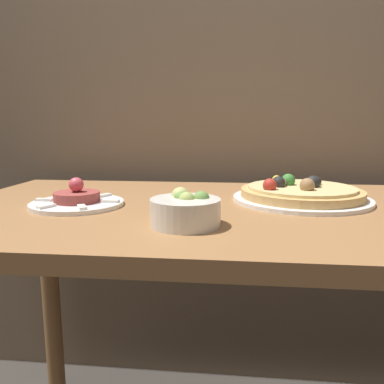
{
  "coord_description": "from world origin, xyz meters",
  "views": [
    {
      "loc": [
        -0.0,
        -0.5,
        0.97
      ],
      "look_at": [
        -0.09,
        0.32,
        0.82
      ],
      "focal_mm": 35.0,
      "sensor_mm": 36.0,
      "label": 1
    }
  ],
  "objects": [
    {
      "name": "back_wall",
      "position": [
        0.0,
        0.86,
        1.3
      ],
      "size": [
        8.0,
        0.05,
        2.6
      ],
      "color": "#84705B",
      "rests_on": "ground_plane"
    },
    {
      "name": "dining_table",
      "position": [
        0.0,
        0.37,
        0.67
      ],
      "size": [
        1.36,
        0.73,
        0.78
      ],
      "color": "olive",
      "rests_on": "ground_plane"
    },
    {
      "name": "pizza_plate",
      "position": [
        0.18,
        0.44,
        0.8
      ],
      "size": [
        0.34,
        0.34,
        0.07
      ],
      "color": "white",
      "rests_on": "dining_table"
    },
    {
      "name": "tartare_plate",
      "position": [
        -0.36,
        0.33,
        0.79
      ],
      "size": [
        0.22,
        0.22,
        0.07
      ],
      "color": "white",
      "rests_on": "dining_table"
    },
    {
      "name": "small_bowl",
      "position": [
        -0.08,
        0.18,
        0.81
      ],
      "size": [
        0.13,
        0.13,
        0.07
      ],
      "color": "silver",
      "rests_on": "dining_table"
    }
  ]
}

